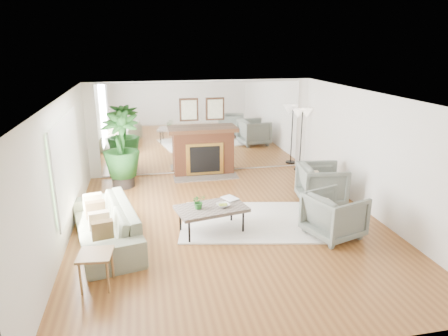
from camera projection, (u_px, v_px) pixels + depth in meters
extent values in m
plane|color=brown|center=(230.00, 225.00, 7.87)|extent=(7.00, 7.00, 0.00)
cube|color=silver|center=(62.00, 174.00, 6.92)|extent=(0.02, 7.00, 2.50)
cube|color=silver|center=(374.00, 156.00, 8.07)|extent=(0.02, 7.00, 2.50)
cube|color=silver|center=(202.00, 127.00, 10.76)|extent=(6.00, 0.02, 2.50)
cube|color=silver|center=(202.00, 128.00, 10.74)|extent=(5.40, 0.04, 2.40)
cube|color=#B2E09E|center=(67.00, 162.00, 7.27)|extent=(0.04, 2.40, 1.50)
cube|color=brown|center=(204.00, 153.00, 10.75)|extent=(1.60, 0.40, 1.20)
cube|color=gold|center=(205.00, 159.00, 10.59)|extent=(1.00, 0.04, 0.85)
cube|color=black|center=(205.00, 159.00, 10.57)|extent=(0.80, 0.04, 0.70)
cube|color=#685D52|center=(206.00, 177.00, 10.60)|extent=(1.70, 0.55, 0.03)
cube|color=#4C2A18|center=(203.00, 130.00, 10.55)|extent=(1.85, 0.46, 0.10)
cube|color=black|center=(189.00, 110.00, 10.48)|extent=(0.50, 0.04, 0.60)
cube|color=black|center=(215.00, 109.00, 10.62)|extent=(0.50, 0.04, 0.60)
cube|color=white|center=(249.00, 221.00, 8.00)|extent=(3.01, 2.40, 0.03)
cube|color=#685D52|center=(211.00, 209.00, 7.43)|extent=(1.40, 0.99, 0.06)
cylinder|color=black|center=(189.00, 232.00, 7.07)|extent=(0.04, 0.04, 0.45)
cylinder|color=black|center=(243.00, 222.00, 7.48)|extent=(0.04, 0.04, 0.45)
cylinder|color=black|center=(180.00, 220.00, 7.54)|extent=(0.04, 0.04, 0.45)
cylinder|color=black|center=(231.00, 211.00, 7.94)|extent=(0.04, 0.04, 0.45)
imported|color=gray|center=(105.00, 224.00, 7.08)|extent=(1.44, 2.56, 0.70)
imported|color=slate|center=(322.00, 184.00, 8.82)|extent=(1.10, 1.08, 0.89)
imported|color=slate|center=(334.00, 215.00, 7.29)|extent=(1.15, 1.14, 0.84)
cube|color=olive|center=(95.00, 255.00, 5.73)|extent=(0.52, 0.52, 0.04)
cylinder|color=olive|center=(80.00, 279.00, 5.61)|extent=(0.04, 0.04, 0.51)
cylinder|color=olive|center=(108.00, 277.00, 5.65)|extent=(0.04, 0.04, 0.51)
cylinder|color=olive|center=(86.00, 265.00, 5.97)|extent=(0.04, 0.04, 0.51)
cylinder|color=olive|center=(112.00, 263.00, 6.01)|extent=(0.04, 0.04, 0.51)
cylinder|color=black|center=(123.00, 179.00, 9.92)|extent=(0.54, 0.54, 0.39)
imported|color=#255D22|center=(121.00, 145.00, 9.65)|extent=(0.91, 0.91, 1.59)
cylinder|color=black|center=(299.00, 169.00, 11.28)|extent=(0.29, 0.29, 0.04)
cylinder|color=black|center=(301.00, 141.00, 11.03)|extent=(0.03, 0.03, 1.66)
cone|color=beige|center=(298.00, 113.00, 10.78)|extent=(0.31, 0.31, 0.23)
cone|color=beige|center=(307.00, 113.00, 10.82)|extent=(0.31, 0.31, 0.23)
imported|color=#255D22|center=(199.00, 201.00, 7.32)|extent=(0.30, 0.28, 0.28)
imported|color=olive|center=(223.00, 205.00, 7.43)|extent=(0.27, 0.27, 0.06)
imported|color=olive|center=(225.00, 200.00, 7.73)|extent=(0.35, 0.39, 0.02)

